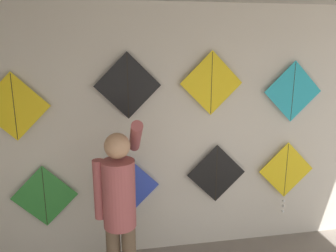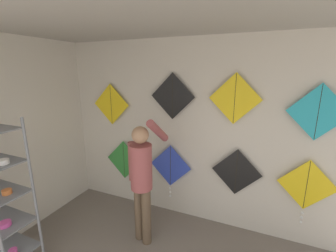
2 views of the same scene
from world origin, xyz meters
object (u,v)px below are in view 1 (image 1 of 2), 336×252
at_px(kite_0, 45,196).
at_px(kite_1, 128,189).
at_px(kite_4, 14,107).
at_px(kite_6, 211,83).
at_px(kite_2, 216,174).
at_px(kite_5, 128,86).
at_px(shopkeeper, 119,206).
at_px(kite_7, 293,92).
at_px(kite_3, 286,173).

xyz_separation_m(kite_0, kite_1, (0.89, -0.00, 0.01)).
distance_m(kite_4, kite_6, 2.02).
relative_size(kite_0, kite_2, 1.00).
distance_m(kite_0, kite_4, 1.00).
height_order(kite_1, kite_6, kite_6).
distance_m(kite_2, kite_5, 1.43).
distance_m(kite_0, kite_1, 0.89).
bearing_deg(kite_4, shopkeeper, -36.41).
distance_m(kite_2, kite_6, 1.05).
bearing_deg(kite_0, kite_5, 0.00).
relative_size(kite_2, kite_6, 1.00).
distance_m(kite_0, kite_2, 1.91).
bearing_deg(kite_2, shopkeeper, -147.33).
bearing_deg(kite_5, shopkeeper, -100.94).
bearing_deg(kite_4, kite_7, 0.00).
bearing_deg(kite_3, kite_5, 179.98).
bearing_deg(kite_5, kite_4, 180.00).
distance_m(kite_4, kite_5, 1.13).
relative_size(kite_1, kite_7, 1.30).
bearing_deg(shopkeeper, kite_2, 49.15).
bearing_deg(kite_3, kite_7, 172.11).
bearing_deg(shopkeeper, kite_0, 153.56).
bearing_deg(kite_2, kite_3, -0.04).
bearing_deg(kite_7, kite_3, -7.89).
xyz_separation_m(kite_0, kite_7, (2.77, 0.00, 1.06)).
xyz_separation_m(kite_3, kite_4, (-2.97, 0.00, 0.90)).
relative_size(kite_4, kite_5, 1.00).
xyz_separation_m(kite_3, kite_7, (-0.00, 0.00, 0.98)).
bearing_deg(shopkeeper, kite_1, 97.85).
height_order(shopkeeper, kite_1, shopkeeper).
relative_size(kite_5, kite_7, 1.00).
xyz_separation_m(kite_0, kite_2, (1.90, 0.00, 0.13)).
height_order(shopkeeper, kite_5, kite_5).
height_order(kite_2, kite_5, kite_5).
bearing_deg(kite_1, kite_4, 179.97).
bearing_deg(kite_6, kite_0, 180.00).
height_order(shopkeeper, kite_4, kite_4).
bearing_deg(kite_2, kite_7, 0.00).
bearing_deg(kite_5, kite_2, 0.00).
bearing_deg(shopkeeper, kite_5, 95.54).
bearing_deg(kite_5, kite_6, 0.00).
distance_m(shopkeeper, kite_6, 1.59).
xyz_separation_m(kite_1, kite_7, (1.88, 0.00, 1.04)).
bearing_deg(kite_4, kite_6, 0.00).
xyz_separation_m(shopkeeper, kite_0, (-0.78, 0.72, -0.19)).
xyz_separation_m(shopkeeper, kite_3, (2.00, 0.72, -0.12)).
height_order(shopkeeper, kite_7, kite_7).
height_order(kite_2, kite_3, kite_2).
height_order(kite_5, kite_6, kite_6).
bearing_deg(kite_7, kite_4, 180.00).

